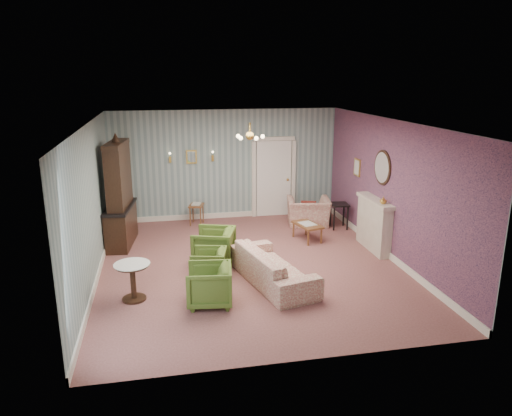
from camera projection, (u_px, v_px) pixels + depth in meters
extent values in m
plane|color=#8C5751|center=(250.00, 265.00, 9.95)|extent=(7.00, 7.00, 0.00)
plane|color=white|center=(250.00, 123.00, 9.17)|extent=(7.00, 7.00, 0.00)
plane|color=slate|center=(226.00, 165.00, 12.87)|extent=(6.00, 0.00, 6.00)
plane|color=slate|center=(300.00, 262.00, 6.26)|extent=(6.00, 0.00, 6.00)
plane|color=slate|center=(91.00, 205.00, 9.00)|extent=(0.00, 7.00, 7.00)
plane|color=slate|center=(391.00, 190.00, 10.13)|extent=(0.00, 7.00, 7.00)
plane|color=#B3596A|center=(390.00, 190.00, 10.12)|extent=(0.00, 7.00, 7.00)
imported|color=#4A6623|center=(209.00, 283.00, 8.19)|extent=(0.78, 0.82, 0.76)
imported|color=#4A6623|center=(209.00, 263.00, 9.23)|extent=(0.72, 0.75, 0.65)
imported|color=#4A6623|center=(214.00, 244.00, 9.96)|extent=(0.95, 0.99, 0.82)
imported|color=#9E443F|center=(273.00, 261.00, 9.03)|extent=(1.14, 2.29, 0.86)
imported|color=#9E443F|center=(308.00, 207.00, 12.50)|extent=(1.17, 0.88, 0.93)
imported|color=gold|center=(383.00, 200.00, 10.16)|extent=(0.15, 0.15, 0.15)
cube|color=maroon|center=(308.00, 208.00, 12.34)|extent=(0.41, 0.28, 0.39)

